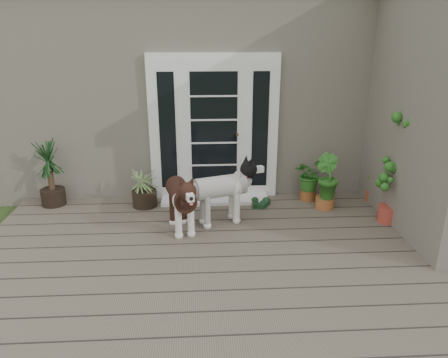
{
  "coord_description": "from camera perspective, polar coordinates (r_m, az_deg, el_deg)",
  "views": [
    {
      "loc": [
        -0.4,
        -3.5,
        2.57
      ],
      "look_at": [
        -0.1,
        1.75,
        0.7
      ],
      "focal_mm": 33.74,
      "sensor_mm": 36.0,
      "label": 1
    }
  ],
  "objects": [
    {
      "name": "deck",
      "position": [
        4.66,
        2.24,
        -13.07
      ],
      "size": [
        6.2,
        4.6,
        0.12
      ],
      "primitive_type": "cube",
      "color": "#6B5B4C",
      "rests_on": "ground"
    },
    {
      "name": "house_main",
      "position": [
        8.22,
        -0.47,
        12.45
      ],
      "size": [
        7.4,
        4.0,
        3.1
      ],
      "primitive_type": "cube",
      "color": "#665E54",
      "rests_on": "ground"
    },
    {
      "name": "door_unit",
      "position": [
        6.26,
        -1.37,
        6.88
      ],
      "size": [
        1.9,
        0.14,
        2.15
      ],
      "primitive_type": "cube",
      "color": "white",
      "rests_on": "deck"
    },
    {
      "name": "door_step",
      "position": [
        6.38,
        -1.23,
        -2.76
      ],
      "size": [
        1.6,
        0.4,
        0.05
      ],
      "primitive_type": "cube",
      "color": "white",
      "rests_on": "deck"
    },
    {
      "name": "brindle_dog",
      "position": [
        5.36,
        -5.85,
        -3.39
      ],
      "size": [
        0.58,
        0.95,
        0.73
      ],
      "primitive_type": null,
      "rotation": [
        0.0,
        0.0,
        3.39
      ],
      "color": "#351C13",
      "rests_on": "deck"
    },
    {
      "name": "white_dog",
      "position": [
        5.54,
        -0.5,
        -2.39
      ],
      "size": [
        0.99,
        0.66,
        0.76
      ],
      "primitive_type": null,
      "rotation": [
        0.0,
        0.0,
        -1.24
      ],
      "color": "silver",
      "rests_on": "deck"
    },
    {
      "name": "spider_plant",
      "position": [
        6.21,
        -10.8,
        -0.87
      ],
      "size": [
        0.76,
        0.76,
        0.64
      ],
      "primitive_type": null,
      "rotation": [
        0.0,
        0.0,
        0.33
      ],
      "color": "#89A364",
      "rests_on": "deck"
    },
    {
      "name": "yucca",
      "position": [
        6.59,
        -22.5,
        0.65
      ],
      "size": [
        0.75,
        0.75,
        0.96
      ],
      "primitive_type": null,
      "rotation": [
        0.0,
        0.0,
        0.15
      ],
      "color": "black",
      "rests_on": "deck"
    },
    {
      "name": "herb_a",
      "position": [
        6.46,
        11.4,
        -0.27
      ],
      "size": [
        0.66,
        0.66,
        0.6
      ],
      "primitive_type": "imported",
      "rotation": [
        0.0,
        0.0,
        0.92
      ],
      "color": "#1E5618",
      "rests_on": "deck"
    },
    {
      "name": "herb_b",
      "position": [
        6.22,
        13.62,
        -1.32
      ],
      "size": [
        0.52,
        0.52,
        0.58
      ],
      "primitive_type": "imported",
      "rotation": [
        0.0,
        0.0,
        2.02
      ],
      "color": "#225B1A",
      "rests_on": "deck"
    },
    {
      "name": "herb_c",
      "position": [
        6.72,
        20.05,
        -0.52
      ],
      "size": [
        0.41,
        0.41,
        0.56
      ],
      "primitive_type": "imported",
      "rotation": [
        0.0,
        0.0,
        4.54
      ],
      "color": "#21641C",
      "rests_on": "deck"
    },
    {
      "name": "sapling",
      "position": [
        5.88,
        22.2,
        1.54
      ],
      "size": [
        0.47,
        0.47,
        1.55
      ],
      "primitive_type": null,
      "rotation": [
        0.0,
        0.0,
        0.04
      ],
      "color": "#18571C",
      "rests_on": "deck"
    },
    {
      "name": "clog_left",
      "position": [
        6.22,
        4.26,
        -3.25
      ],
      "size": [
        0.14,
        0.28,
        0.08
      ],
      "primitive_type": null,
      "rotation": [
        0.0,
        0.0,
        -0.06
      ],
      "color": "black",
      "rests_on": "deck"
    },
    {
      "name": "clog_right",
      "position": [
        6.2,
        5.4,
        -3.32
      ],
      "size": [
        0.28,
        0.33,
        0.09
      ],
      "primitive_type": null,
      "rotation": [
        0.0,
        0.0,
        -0.55
      ],
      "color": "#16381C",
      "rests_on": "deck"
    }
  ]
}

